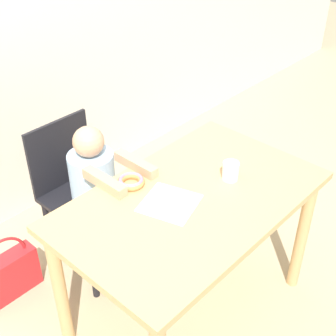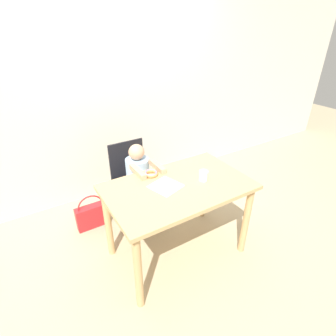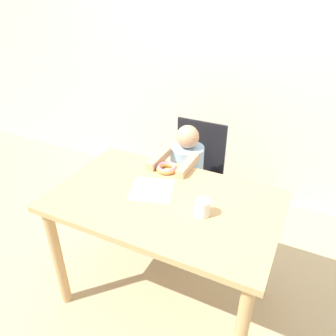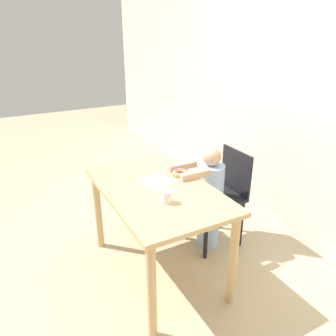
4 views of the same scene
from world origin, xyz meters
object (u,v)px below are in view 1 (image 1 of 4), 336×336
donut (131,181)px  cup (231,171)px  chair (82,196)px  child_figure (96,205)px  handbag (8,275)px

donut → cup: bearing=-41.4°
chair → child_figure: child_figure is taller
chair → child_figure: (0.00, -0.12, 0.01)m
chair → handbag: size_ratio=2.22×
cup → child_figure: bearing=119.5°
chair → child_figure: bearing=-90.0°
donut → chair: bearing=89.0°
donut → cup: 0.46m
chair → handbag: (-0.46, 0.10, -0.32)m
handbag → cup: size_ratio=4.51×
child_figure → donut: 0.42m
chair → cup: chair is taller
cup → handbag: bearing=134.4°
child_figure → cup: (0.33, -0.59, 0.32)m
chair → handbag: bearing=168.1°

